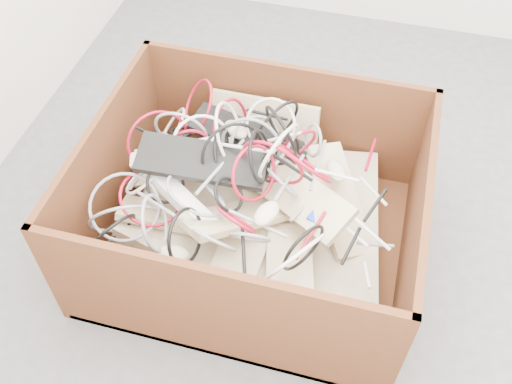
% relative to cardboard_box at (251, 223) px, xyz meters
% --- Properties ---
extents(ground, '(3.00, 3.00, 0.00)m').
position_rel_cardboard_box_xyz_m(ground, '(0.31, 0.19, -0.14)').
color(ground, '#4B4B4D').
rests_on(ground, ground).
extents(cardboard_box, '(1.16, 0.96, 0.53)m').
position_rel_cardboard_box_xyz_m(cardboard_box, '(0.00, 0.00, 0.00)').
color(cardboard_box, '#3B1E0E').
rests_on(cardboard_box, ground).
extents(keyboard_pile, '(1.01, 0.92, 0.36)m').
position_rel_cardboard_box_xyz_m(keyboard_pile, '(-0.01, 0.03, 0.15)').
color(keyboard_pile, beige).
rests_on(keyboard_pile, cardboard_box).
extents(mice_scatter, '(0.76, 0.69, 0.22)m').
position_rel_cardboard_box_xyz_m(mice_scatter, '(0.01, -0.07, 0.21)').
color(mice_scatter, '#BFB99A').
rests_on(mice_scatter, keyboard_pile).
extents(power_strip_left, '(0.33, 0.15, 0.13)m').
position_rel_cardboard_box_xyz_m(power_strip_left, '(-0.31, 0.07, 0.22)').
color(power_strip_left, white).
rests_on(power_strip_left, keyboard_pile).
extents(power_strip_right, '(0.30, 0.20, 0.10)m').
position_rel_cardboard_box_xyz_m(power_strip_right, '(-0.19, -0.13, 0.22)').
color(power_strip_right, white).
rests_on(power_strip_right, keyboard_pile).
extents(vga_plug, '(0.06, 0.06, 0.03)m').
position_rel_cardboard_box_xyz_m(vga_plug, '(0.25, -0.07, 0.20)').
color(vga_plug, '#0D31C4').
rests_on(vga_plug, keyboard_pile).
extents(cable_tangle, '(1.07, 0.84, 0.51)m').
position_rel_cardboard_box_xyz_m(cable_tangle, '(-0.11, 0.02, 0.26)').
color(cable_tangle, gray).
rests_on(cable_tangle, keyboard_pile).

